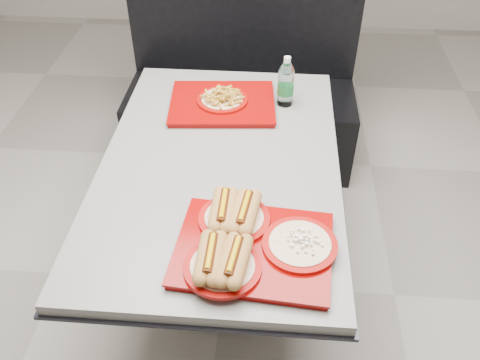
# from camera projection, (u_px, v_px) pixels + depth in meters

# --- Properties ---
(ground) EXTENTS (6.00, 6.00, 0.00)m
(ground) POSITION_uv_depth(u_px,v_px,m) (224.00, 284.00, 2.42)
(ground) COLOR gray
(ground) RESTS_ON ground
(diner_table) EXTENTS (0.92, 1.42, 0.75)m
(diner_table) POSITION_uv_depth(u_px,v_px,m) (221.00, 193.00, 2.04)
(diner_table) COLOR black
(diner_table) RESTS_ON ground
(booth_bench) EXTENTS (1.30, 0.57, 1.35)m
(booth_bench) POSITION_uv_depth(u_px,v_px,m) (242.00, 92.00, 2.99)
(booth_bench) COLOR black
(booth_bench) RESTS_ON ground
(tray_near) EXTENTS (0.51, 0.44, 0.11)m
(tray_near) POSITION_uv_depth(u_px,v_px,m) (247.00, 242.00, 1.56)
(tray_near) COLOR #800403
(tray_near) RESTS_ON diner_table
(tray_far) EXTENTS (0.48, 0.39, 0.09)m
(tray_far) POSITION_uv_depth(u_px,v_px,m) (222.00, 101.00, 2.21)
(tray_far) COLOR #800403
(tray_far) RESTS_ON diner_table
(water_bottle) EXTENTS (0.07, 0.07, 0.22)m
(water_bottle) POSITION_uv_depth(u_px,v_px,m) (286.00, 84.00, 2.18)
(water_bottle) COLOR silver
(water_bottle) RESTS_ON diner_table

